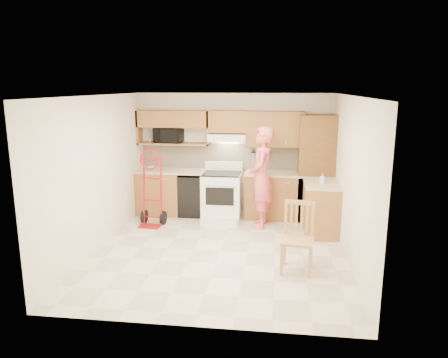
% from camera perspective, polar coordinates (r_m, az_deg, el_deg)
% --- Properties ---
extents(floor, '(4.00, 4.50, 0.02)m').
position_cam_1_polar(floor, '(7.07, -0.52, -9.69)').
color(floor, beige).
rests_on(floor, ground).
extents(ceiling, '(4.00, 4.50, 0.02)m').
position_cam_1_polar(ceiling, '(6.55, -0.56, 11.17)').
color(ceiling, white).
rests_on(ceiling, ground).
extents(wall_back, '(4.00, 0.02, 2.50)m').
position_cam_1_polar(wall_back, '(8.91, 1.43, 3.36)').
color(wall_back, silver).
rests_on(wall_back, ground).
extents(wall_front, '(4.00, 0.02, 2.50)m').
position_cam_1_polar(wall_front, '(4.55, -4.40, -5.60)').
color(wall_front, silver).
rests_on(wall_front, ground).
extents(wall_left, '(0.02, 4.50, 2.50)m').
position_cam_1_polar(wall_left, '(7.25, -16.49, 0.74)').
color(wall_left, silver).
rests_on(wall_left, ground).
extents(wall_right, '(0.02, 4.50, 2.50)m').
position_cam_1_polar(wall_right, '(6.74, 16.66, -0.13)').
color(wall_right, silver).
rests_on(wall_right, ground).
extents(backsplash, '(3.92, 0.03, 0.55)m').
position_cam_1_polar(backsplash, '(8.89, 1.41, 3.02)').
color(backsplash, beige).
rests_on(backsplash, wall_back).
extents(lower_cab_left, '(0.90, 0.60, 0.90)m').
position_cam_1_polar(lower_cab_left, '(9.06, -8.61, -1.79)').
color(lower_cab_left, '#966038').
rests_on(lower_cab_left, ground).
extents(dishwasher, '(0.60, 0.60, 0.85)m').
position_cam_1_polar(dishwasher, '(8.89, -3.94, -2.11)').
color(dishwasher, black).
rests_on(dishwasher, ground).
extents(lower_cab_right, '(1.14, 0.60, 0.90)m').
position_cam_1_polar(lower_cab_right, '(8.72, 6.62, -2.28)').
color(lower_cab_right, '#966038').
rests_on(lower_cab_right, ground).
extents(countertop_left, '(1.50, 0.63, 0.04)m').
position_cam_1_polar(countertop_left, '(8.88, -6.84, 1.08)').
color(countertop_left, beige).
rests_on(countertop_left, lower_cab_left).
extents(countertop_right, '(1.14, 0.63, 0.04)m').
position_cam_1_polar(countertop_right, '(8.62, 6.70, 0.74)').
color(countertop_right, beige).
rests_on(countertop_right, lower_cab_right).
extents(cab_return_right, '(0.60, 1.00, 0.90)m').
position_cam_1_polar(cab_return_right, '(7.99, 12.81, -3.89)').
color(cab_return_right, '#966038').
rests_on(cab_return_right, ground).
extents(countertop_return, '(0.63, 1.00, 0.04)m').
position_cam_1_polar(countertop_return, '(7.88, 12.97, -0.60)').
color(countertop_return, beige).
rests_on(countertop_return, cab_return_right).
extents(pantry_tall, '(0.70, 0.60, 2.10)m').
position_cam_1_polar(pantry_tall, '(8.63, 12.18, 1.44)').
color(pantry_tall, brown).
rests_on(pantry_tall, ground).
extents(upper_cab_left, '(1.50, 0.33, 0.34)m').
position_cam_1_polar(upper_cab_left, '(8.86, -6.81, 7.99)').
color(upper_cab_left, '#966038').
rests_on(upper_cab_left, wall_back).
extents(upper_shelf_mw, '(1.50, 0.33, 0.04)m').
position_cam_1_polar(upper_shelf_mw, '(8.92, -6.72, 4.72)').
color(upper_shelf_mw, '#966038').
rests_on(upper_shelf_mw, wall_back).
extents(upper_cab_center, '(0.76, 0.33, 0.44)m').
position_cam_1_polar(upper_cab_center, '(8.66, 0.54, 7.71)').
color(upper_cab_center, '#966038').
rests_on(upper_cab_center, wall_back).
extents(upper_cab_right, '(1.14, 0.33, 0.70)m').
position_cam_1_polar(upper_cab_right, '(8.62, 6.86, 6.66)').
color(upper_cab_right, '#966038').
rests_on(upper_cab_right, wall_back).
extents(range_hood, '(0.76, 0.46, 0.14)m').
position_cam_1_polar(range_hood, '(8.63, 0.48, 5.62)').
color(range_hood, white).
rests_on(range_hood, wall_back).
extents(knife_strip, '(0.40, 0.05, 0.29)m').
position_cam_1_polar(knife_strip, '(8.82, 4.95, 3.16)').
color(knife_strip, black).
rests_on(knife_strip, backsplash).
extents(microwave, '(0.59, 0.42, 0.31)m').
position_cam_1_polar(microwave, '(8.92, -7.42, 5.85)').
color(microwave, black).
rests_on(microwave, upper_shelf_mw).
extents(range, '(0.76, 1.01, 1.13)m').
position_cam_1_polar(range, '(8.48, -0.34, -1.83)').
color(range, white).
rests_on(range, ground).
extents(person, '(0.46, 0.70, 1.92)m').
position_cam_1_polar(person, '(8.03, 5.01, 0.21)').
color(person, '#E75D5D').
rests_on(person, ground).
extents(hand_truck, '(0.56, 0.52, 1.33)m').
position_cam_1_polar(hand_truck, '(8.24, -9.77, -1.72)').
color(hand_truck, '#A61415').
rests_on(hand_truck, ground).
extents(dining_chair, '(0.51, 0.55, 1.01)m').
position_cam_1_polar(dining_chair, '(6.27, 9.79, -7.79)').
color(dining_chair, tan).
rests_on(dining_chair, ground).
extents(soap_bottle, '(0.10, 0.10, 0.17)m').
position_cam_1_polar(soap_bottle, '(7.84, 13.02, 0.12)').
color(soap_bottle, white).
rests_on(soap_bottle, countertop_return).
extents(bowl, '(0.25, 0.25, 0.05)m').
position_cam_1_polar(bowl, '(8.99, -9.58, 1.43)').
color(bowl, white).
rests_on(bowl, countertop_left).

